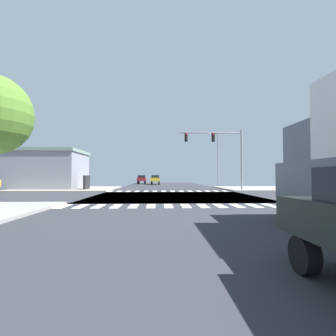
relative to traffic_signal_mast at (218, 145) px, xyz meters
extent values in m
cube|color=#2C2D33|center=(-5.58, -7.77, -5.36)|extent=(14.00, 90.00, 0.05)
cube|color=#2C2D33|center=(-5.58, -7.77, -5.36)|extent=(90.00, 12.00, 0.05)
cube|color=gray|center=(7.42, 4.23, -5.26)|extent=(12.00, 12.00, 0.14)
cube|color=gray|center=(-18.58, 4.23, -5.26)|extent=(12.00, 12.00, 0.14)
cube|color=white|center=(-12.33, -15.07, -5.33)|extent=(0.50, 2.00, 0.01)
cube|color=white|center=(-11.33, -15.07, -5.33)|extent=(0.50, 2.00, 0.01)
cube|color=white|center=(-10.33, -15.07, -5.33)|extent=(0.50, 2.00, 0.01)
cube|color=white|center=(-9.33, -15.07, -5.33)|extent=(0.50, 2.00, 0.01)
cube|color=white|center=(-8.33, -15.07, -5.33)|extent=(0.50, 2.00, 0.01)
cube|color=white|center=(-7.33, -15.07, -5.33)|extent=(0.50, 2.00, 0.01)
cube|color=white|center=(-6.33, -15.07, -5.33)|extent=(0.50, 2.00, 0.01)
cube|color=white|center=(-5.33, -15.07, -5.33)|extent=(0.50, 2.00, 0.01)
cube|color=white|center=(-4.33, -15.07, -5.33)|extent=(0.50, 2.00, 0.01)
cube|color=white|center=(-3.33, -15.07, -5.33)|extent=(0.50, 2.00, 0.01)
cube|color=white|center=(-2.33, -15.07, -5.33)|extent=(0.50, 2.00, 0.01)
cube|color=white|center=(-1.33, -15.07, -5.33)|extent=(0.50, 2.00, 0.01)
cube|color=white|center=(-0.33, -15.07, -5.33)|extent=(0.50, 2.00, 0.01)
cube|color=white|center=(0.67, -15.07, -5.33)|extent=(0.50, 2.00, 0.01)
cube|color=white|center=(-12.33, -0.47, -5.33)|extent=(0.50, 2.00, 0.01)
cube|color=white|center=(-11.33, -0.47, -5.33)|extent=(0.50, 2.00, 0.01)
cube|color=white|center=(-10.33, -0.47, -5.33)|extent=(0.50, 2.00, 0.01)
cube|color=white|center=(-9.33, -0.47, -5.33)|extent=(0.50, 2.00, 0.01)
cube|color=white|center=(-8.33, -0.47, -5.33)|extent=(0.50, 2.00, 0.01)
cube|color=white|center=(-7.33, -0.47, -5.33)|extent=(0.50, 2.00, 0.01)
cube|color=white|center=(-6.33, -0.47, -5.33)|extent=(0.50, 2.00, 0.01)
cube|color=white|center=(-5.33, -0.47, -5.33)|extent=(0.50, 2.00, 0.01)
cube|color=white|center=(-4.33, -0.47, -5.33)|extent=(0.50, 2.00, 0.01)
cube|color=white|center=(-3.33, -0.47, -5.33)|extent=(0.50, 2.00, 0.01)
cube|color=white|center=(-2.33, -0.47, -5.33)|extent=(0.50, 2.00, 0.01)
cube|color=white|center=(-1.33, -0.47, -5.33)|extent=(0.50, 2.00, 0.01)
cube|color=white|center=(-0.33, -0.47, -5.33)|extent=(0.50, 2.00, 0.01)
cube|color=white|center=(0.67, -0.47, -5.33)|extent=(0.50, 2.00, 0.01)
cylinder|color=gray|center=(2.81, 0.02, -1.74)|extent=(0.20, 0.20, 7.19)
cylinder|color=gray|center=(-0.90, 0.02, 1.45)|extent=(7.42, 0.14, 0.14)
cube|color=black|center=(-0.53, 0.02, 0.90)|extent=(0.32, 0.40, 1.00)
sphere|color=red|center=(-0.53, -0.22, 1.21)|extent=(0.22, 0.22, 0.22)
sphere|color=black|center=(-0.53, -0.22, 0.90)|extent=(0.22, 0.22, 0.22)
sphere|color=black|center=(-0.53, -0.22, 0.59)|extent=(0.22, 0.22, 0.22)
cube|color=black|center=(-3.72, 0.02, 0.90)|extent=(0.32, 0.40, 1.00)
sphere|color=red|center=(-3.72, -0.22, 1.21)|extent=(0.22, 0.22, 0.22)
sphere|color=black|center=(-3.72, -0.22, 0.90)|extent=(0.22, 0.22, 0.22)
sphere|color=black|center=(-3.72, -0.22, 0.59)|extent=(0.22, 0.22, 0.22)
cylinder|color=gray|center=(2.55, 10.99, -1.03)|extent=(0.16, 0.16, 8.60)
cylinder|color=gray|center=(1.85, 10.99, 3.17)|extent=(1.40, 0.10, 0.10)
ellipsoid|color=silver|center=(1.15, 10.99, 3.12)|extent=(0.60, 0.32, 0.20)
cube|color=gray|center=(-23.86, 4.81, -2.98)|extent=(13.36, 7.73, 4.72)
cube|color=slate|center=(-23.86, 4.81, -0.42)|extent=(13.66, 8.03, 0.40)
cube|color=black|center=(-15.68, 1.94, -4.43)|extent=(0.24, 2.20, 1.80)
cylinder|color=black|center=(-9.86, 24.98, -4.99)|extent=(0.26, 0.68, 0.68)
cylinder|color=black|center=(-11.30, 24.98, -4.99)|extent=(0.26, 0.68, 0.68)
cylinder|color=black|center=(-9.86, 27.91, -4.99)|extent=(0.26, 0.68, 0.68)
cylinder|color=black|center=(-11.30, 27.91, -4.99)|extent=(0.26, 0.68, 0.68)
cube|color=maroon|center=(-10.58, 26.45, -4.32)|extent=(1.80, 4.30, 0.66)
cube|color=black|center=(-10.58, 26.45, -3.72)|extent=(1.55, 2.24, 0.54)
cylinder|color=black|center=(-6.86, 20.52, -4.99)|extent=(0.26, 0.68, 0.68)
cylinder|color=black|center=(-8.30, 20.52, -4.99)|extent=(0.26, 0.68, 0.68)
cylinder|color=black|center=(-6.86, 23.45, -4.99)|extent=(0.26, 0.68, 0.68)
cylinder|color=black|center=(-8.30, 23.45, -4.99)|extent=(0.26, 0.68, 0.68)
cube|color=gold|center=(-7.58, 21.99, -4.32)|extent=(1.80, 4.30, 0.66)
cube|color=black|center=(-7.58, 21.99, -3.72)|extent=(1.55, 2.24, 0.54)
cylinder|color=black|center=(-1.54, -20.06, -4.93)|extent=(0.26, 0.80, 0.80)
cube|color=#555D69|center=(-0.58, -20.35, -2.31)|extent=(2.11, 2.02, 1.49)
cylinder|color=black|center=(-4.30, -25.57, -4.99)|extent=(0.26, 0.68, 0.68)
camera|label=1|loc=(-6.89, -30.15, -3.60)|focal=27.89mm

